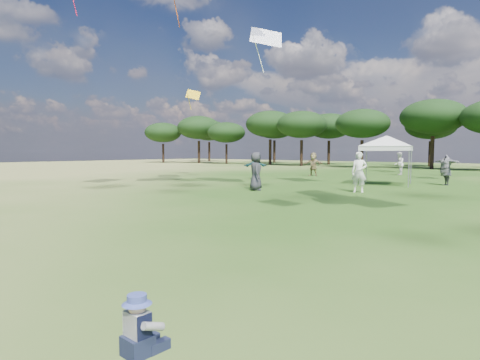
% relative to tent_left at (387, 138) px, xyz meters
% --- Properties ---
extents(tent_left, '(5.25, 5.25, 3.08)m').
position_rel_tent_left_xyz_m(tent_left, '(0.00, 0.00, 0.00)').
color(tent_left, gray).
rests_on(tent_left, ground).
extents(toddler, '(0.39, 0.43, 0.58)m').
position_rel_tent_left_xyz_m(toddler, '(5.01, -20.47, -2.39)').
color(toddler, black).
rests_on(toddler, ground).
extents(festival_crowd, '(28.16, 22.62, 1.91)m').
position_rel_tent_left_xyz_m(festival_crowd, '(3.54, 3.09, -1.76)').
color(festival_crowd, olive).
rests_on(festival_crowd, ground).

